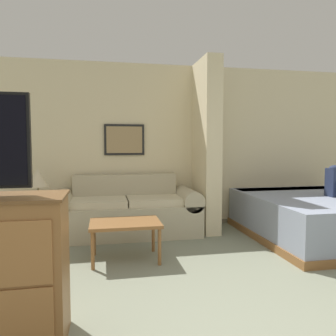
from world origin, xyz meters
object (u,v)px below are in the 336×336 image
couch (127,212)px  table_lamp (38,179)px  coffee_table (125,226)px  bed (316,217)px

couch → table_lamp: bearing=-178.7°
coffee_table → table_lamp: 1.61m
couch → bed: bearing=-14.7°
coffee_table → table_lamp: bearing=137.0°
couch → table_lamp: size_ratio=4.96×
table_lamp → bed: (3.86, -0.67, -0.55)m
coffee_table → bed: bearing=8.2°
table_lamp → couch: bearing=1.3°
couch → table_lamp: table_lamp is taller
table_lamp → bed: 3.95m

